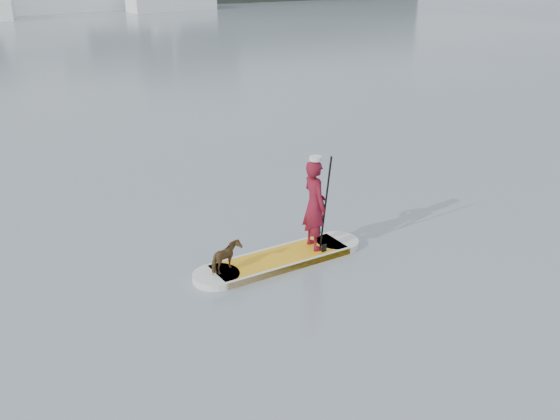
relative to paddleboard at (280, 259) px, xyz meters
name	(u,v)px	position (x,y,z in m)	size (l,w,h in m)	color
ground	(174,212)	(-1.00, 3.02, -0.06)	(140.00, 140.00, 0.00)	slate
paddleboard	(280,259)	(0.00, 0.00, 0.00)	(3.29, 1.03, 0.12)	#EEAA16
paddler	(315,205)	(0.71, 0.07, 0.88)	(0.60, 0.39, 1.65)	maroon
white_cap	(316,158)	(0.71, 0.07, 1.74)	(0.22, 0.22, 0.07)	silver
dog	(226,257)	(-1.05, -0.10, 0.31)	(0.27, 0.60, 0.51)	#52341C
paddle	(325,217)	(0.78, -0.19, 0.74)	(0.10, 0.30, 2.00)	black
sailboat_e	(171,1)	(12.68, 47.98, 0.75)	(8.08, 3.72, 11.28)	white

